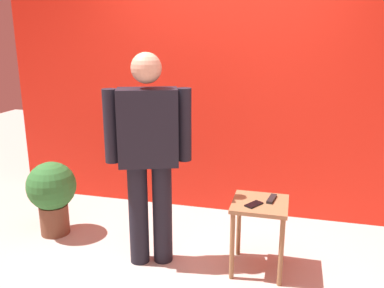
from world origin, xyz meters
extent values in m
cube|color=red|center=(0.00, 1.49, 1.35)|extent=(4.58, 0.12, 2.70)
cylinder|color=black|center=(-0.46, 0.28, 0.41)|extent=(0.20, 0.20, 0.82)
cylinder|color=black|center=(-0.28, 0.35, 0.41)|extent=(0.20, 0.20, 0.82)
cube|color=black|center=(-0.37, 0.31, 1.12)|extent=(0.49, 0.36, 0.58)
cube|color=red|center=(-0.41, 0.42, 1.14)|extent=(0.12, 0.05, 0.49)
cube|color=#B2333D|center=(-0.41, 0.43, 1.13)|extent=(0.04, 0.02, 0.44)
cylinder|color=black|center=(-0.63, 0.22, 1.13)|extent=(0.14, 0.14, 0.55)
cylinder|color=black|center=(-0.11, 0.40, 1.13)|extent=(0.14, 0.14, 0.55)
sphere|color=tan|center=(-0.37, 0.31, 1.56)|extent=(0.23, 0.23, 0.23)
cube|color=olive|center=(0.48, 0.40, 0.55)|extent=(0.42, 0.42, 0.03)
cylinder|color=olive|center=(0.30, 0.22, 0.27)|extent=(0.04, 0.04, 0.54)
cylinder|color=olive|center=(0.66, 0.22, 0.27)|extent=(0.04, 0.04, 0.54)
cylinder|color=olive|center=(0.30, 0.58, 0.27)|extent=(0.04, 0.04, 0.54)
cylinder|color=olive|center=(0.66, 0.58, 0.27)|extent=(0.04, 0.04, 0.54)
cube|color=black|center=(0.44, 0.34, 0.57)|extent=(0.14, 0.16, 0.01)
cube|color=black|center=(0.56, 0.46, 0.58)|extent=(0.07, 0.17, 0.02)
cylinder|color=brown|center=(-1.40, 0.54, 0.14)|extent=(0.26, 0.26, 0.28)
sphere|color=#2D7233|center=(-1.40, 0.54, 0.47)|extent=(0.44, 0.44, 0.44)
camera|label=1|loc=(0.68, -2.46, 1.79)|focal=37.79mm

